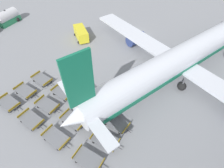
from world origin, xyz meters
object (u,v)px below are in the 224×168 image
Objects in this scene: airplane at (184,57)px; service_van at (81,33)px; baggage_dolly_row_mid_a_col_b at (47,105)px; baggage_dolly_row_mid_a_col_d at (105,140)px; baggage_dolly_row_mid_b_col_a at (42,79)px; fuel_tanker_secondary at (4,19)px; baggage_dolly_row_near_col_c at (56,138)px; baggage_dolly_row_mid_b_col_d at (116,123)px; baggage_dolly_row_mid_b_col_c at (86,106)px; baggage_dolly_row_mid_a_col_a at (25,91)px; baggage_dolly_row_mid_b_col_b at (63,92)px; baggage_dolly_row_near_col_a at (9,103)px; baggage_dolly_row_mid_a_col_c at (74,120)px; baggage_dolly_row_near_col_d at (89,159)px; baggage_dolly_row_near_col_b at (31,120)px.

airplane is 8.14× the size of service_van.
baggage_dolly_row_mid_a_col_b is 9.47m from baggage_dolly_row_mid_a_col_d.
airplane is at bearing 51.70° from baggage_dolly_row_mid_b_col_a.
fuel_tanker_secondary reaches higher than baggage_dolly_row_mid_a_col_b.
baggage_dolly_row_near_col_c is 7.37m from baggage_dolly_row_mid_b_col_d.
airplane is at bearing 72.70° from baggage_dolly_row_mid_b_col_c.
baggage_dolly_row_mid_a_col_d is at bearing -5.28° from fuel_tanker_secondary.
baggage_dolly_row_mid_a_col_a is (-13.40, -20.58, -2.38)m from airplane.
service_van is at bearing 148.70° from baggage_dolly_row_mid_a_col_d.
baggage_dolly_row_near_col_c and baggage_dolly_row_mid_b_col_d have the same top height.
baggage_dolly_row_mid_a_col_d is 5.59m from baggage_dolly_row_mid_b_col_c.
baggage_dolly_row_near_col_a is at bearing -119.69° from baggage_dolly_row_mid_b_col_b.
baggage_dolly_row_mid_a_col_b is 1.00× the size of baggage_dolly_row_mid_a_col_c.
baggage_dolly_row_near_col_a is at bearing -119.11° from airplane.
baggage_dolly_row_mid_a_col_b is 1.00× the size of baggage_dolly_row_mid_b_col_d.
baggage_dolly_row_mid_b_col_b is at bearing 161.01° from baggage_dolly_row_near_col_d.
baggage_dolly_row_near_col_d is at bearing -87.87° from airplane.
airplane is 24.67m from baggage_dolly_row_mid_a_col_a.
baggage_dolly_row_mid_b_col_d is at bearing 101.05° from baggage_dolly_row_near_col_d.
baggage_dolly_row_near_col_b is at bearing -110.24° from airplane.
airplane reaches higher than baggage_dolly_row_mid_a_col_a.
baggage_dolly_row_mid_a_col_a and baggage_dolly_row_mid_b_col_b have the same top height.
airplane is at bearing 91.27° from baggage_dolly_row_mid_a_col_d.
baggage_dolly_row_mid_b_col_d is at bearing 60.84° from baggage_dolly_row_near_col_c.
fuel_tanker_secondary reaches higher than service_van.
baggage_dolly_row_mid_a_col_a is at bearing -68.07° from service_van.
baggage_dolly_row_near_col_c is 5.78m from baggage_dolly_row_mid_a_col_d.
service_van is 1.33× the size of baggage_dolly_row_mid_a_col_d.
baggage_dolly_row_near_col_b and baggage_dolly_row_near_col_c have the same top height.
baggage_dolly_row_mid_b_col_b is at bearing -48.24° from service_van.
airplane is 10.81× the size of baggage_dolly_row_mid_a_col_b.
fuel_tanker_secondary is at bearing 178.61° from baggage_dolly_row_mid_b_col_d.
baggage_dolly_row_near_col_b is 1.00× the size of baggage_dolly_row_mid_b_col_b.
fuel_tanker_secondary is at bearing 171.24° from baggage_dolly_row_mid_b_col_a.
baggage_dolly_row_near_col_d is at bearing 12.00° from baggage_dolly_row_near_col_a.
baggage_dolly_row_mid_a_col_a and baggage_dolly_row_mid_a_col_c have the same top height.
baggage_dolly_row_mid_b_col_c is 1.00× the size of baggage_dolly_row_mid_b_col_d.
airplane reaches higher than baggage_dolly_row_near_col_d.
baggage_dolly_row_near_col_b and baggage_dolly_row_mid_b_col_a have the same top height.
baggage_dolly_row_mid_a_col_a is 1.00× the size of baggage_dolly_row_mid_b_col_d.
baggage_dolly_row_near_col_a and baggage_dolly_row_mid_b_col_c have the same top height.
baggage_dolly_row_near_col_b is (11.27, -16.87, -0.72)m from service_van.
baggage_dolly_row_mid_b_col_c is at bearing 62.88° from baggage_dolly_row_near_col_b.
baggage_dolly_row_near_col_a is at bearing -151.27° from baggage_dolly_row_mid_a_col_c.
baggage_dolly_row_near_col_d is at bearing -78.95° from baggage_dolly_row_mid_b_col_d.
baggage_dolly_row_mid_b_col_b is (10.19, -11.41, -0.72)m from service_van.
baggage_dolly_row_near_col_d is at bearing -37.22° from baggage_dolly_row_mid_b_col_c.
baggage_dolly_row_near_col_b is 9.20m from baggage_dolly_row_near_col_d.
baggage_dolly_row_mid_a_col_a is (-5.17, 1.73, 0.00)m from baggage_dolly_row_near_col_b.
baggage_dolly_row_near_col_d is (8.98, 2.00, 0.00)m from baggage_dolly_row_near_col_b.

